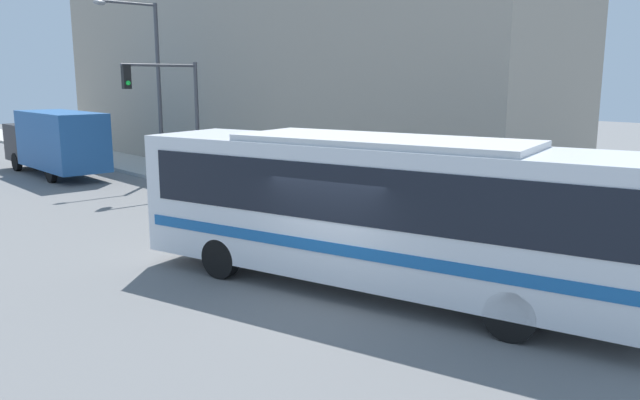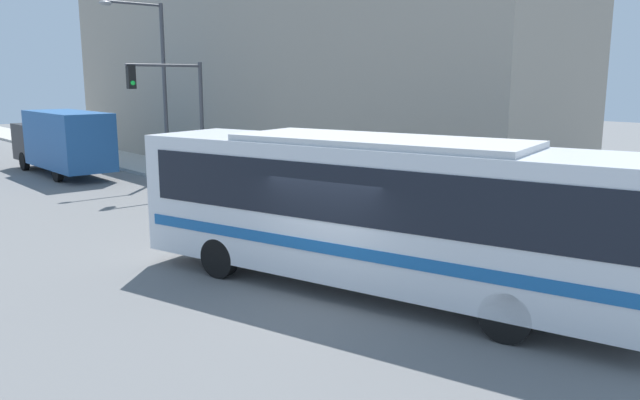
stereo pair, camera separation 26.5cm
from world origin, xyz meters
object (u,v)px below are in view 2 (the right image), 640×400
Objects in this scene: delivery_truck at (62,140)px; traffic_light_pole at (176,101)px; city_bus at (379,205)px; parking_meter at (297,179)px; fire_hydrant at (405,219)px; pedestrian_near_corner at (369,182)px; street_lamp at (156,74)px.

traffic_light_pole is (2.19, -7.15, 1.96)m from delivery_truck.
parking_meter is (4.04, 7.67, -0.78)m from city_bus.
city_bus reaches higher than fire_hydrant.
delivery_truck is at bearing 72.03° from city_bus.
pedestrian_near_corner is (2.57, -8.37, -2.54)m from traffic_light_pole.
parking_meter is at bearing 129.45° from pedestrian_near_corner.
pedestrian_near_corner reaches higher than fire_hydrant.
traffic_light_pole reaches higher than pedestrian_near_corner.
traffic_light_pole is (-1.01, 11.36, 3.08)m from fire_hydrant.
fire_hydrant is 0.52× the size of parking_meter.
pedestrian_near_corner is at bearing 30.13° from city_bus.
fire_hydrant is at bearing -90.00° from parking_meter.
street_lamp is (0.88, 3.34, 1.08)m from traffic_light_pole.
fire_hydrant is 4.93m from parking_meter.
delivery_truck is at bearing 99.80° from fire_hydrant.
delivery_truck is at bearing 128.87° from street_lamp.
delivery_truck is 14.00m from parking_meter.
traffic_light_pole is at bearing 62.20° from city_bus.
street_lamp is (-0.13, 9.81, 3.58)m from parking_meter.
traffic_light_pole is 7.01m from parking_meter.
traffic_light_pole is at bearing -104.78° from street_lamp.
street_lamp is at bearing 75.22° from traffic_light_pole.
street_lamp reaches higher than delivery_truck.
delivery_truck is at bearing 107.01° from traffic_light_pole.
city_bus is at bearing -145.54° from fire_hydrant.
pedestrian_near_corner is at bearing -72.95° from delivery_truck.
fire_hydrant is 11.82m from traffic_light_pole.
traffic_light_pole is 0.66× the size of street_lamp.
city_bus is 8.21× the size of parking_meter.
fire_hydrant is 0.15× the size of traffic_light_pole.
city_bus is 15.80× the size of fire_hydrant.
pedestrian_near_corner is at bearing -72.91° from traffic_light_pole.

